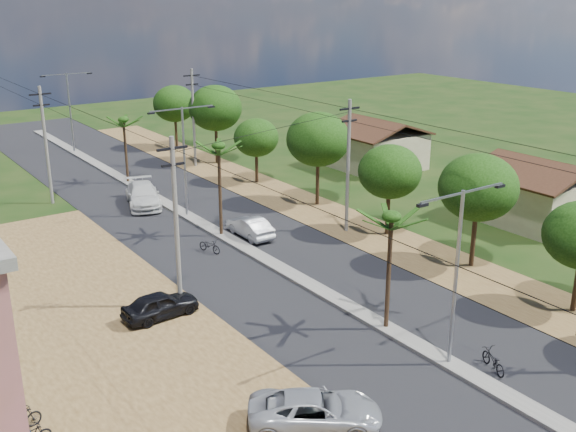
# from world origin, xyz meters

# --- Properties ---
(ground) EXTENTS (160.00, 160.00, 0.00)m
(ground) POSITION_xyz_m (0.00, 0.00, 0.00)
(ground) COLOR black
(ground) RESTS_ON ground
(road) EXTENTS (12.00, 110.00, 0.04)m
(road) POSITION_xyz_m (0.00, 15.00, 0.02)
(road) COLOR black
(road) RESTS_ON ground
(median) EXTENTS (1.00, 90.00, 0.18)m
(median) POSITION_xyz_m (0.00, 18.00, 0.09)
(median) COLOR #605E56
(median) RESTS_ON ground
(dirt_lot_west) EXTENTS (18.00, 46.00, 0.04)m
(dirt_lot_west) POSITION_xyz_m (-15.00, 8.00, 0.02)
(dirt_lot_west) COLOR brown
(dirt_lot_west) RESTS_ON ground
(dirt_shoulder_east) EXTENTS (5.00, 90.00, 0.03)m
(dirt_shoulder_east) POSITION_xyz_m (8.50, 15.00, 0.01)
(dirt_shoulder_east) COLOR brown
(dirt_shoulder_east) RESTS_ON ground
(house_east_near) EXTENTS (7.60, 7.50, 4.60)m
(house_east_near) POSITION_xyz_m (20.00, 10.00, 2.39)
(house_east_near) COLOR tan
(house_east_near) RESTS_ON ground
(house_east_far) EXTENTS (7.60, 7.50, 4.60)m
(house_east_far) POSITION_xyz_m (21.00, 28.00, 2.39)
(house_east_far) COLOR tan
(house_east_far) RESTS_ON ground
(tree_east_c) EXTENTS (4.60, 4.60, 6.83)m
(tree_east_c) POSITION_xyz_m (9.70, 7.00, 4.86)
(tree_east_c) COLOR black
(tree_east_c) RESTS_ON ground
(tree_east_d) EXTENTS (4.20, 4.20, 6.13)m
(tree_east_d) POSITION_xyz_m (9.40, 14.00, 4.34)
(tree_east_d) COLOR black
(tree_east_d) RESTS_ON ground
(tree_east_e) EXTENTS (4.80, 4.80, 7.14)m
(tree_east_e) POSITION_xyz_m (9.60, 22.00, 5.09)
(tree_east_e) COLOR black
(tree_east_e) RESTS_ON ground
(tree_east_f) EXTENTS (3.80, 3.80, 5.52)m
(tree_east_f) POSITION_xyz_m (9.20, 30.00, 3.89)
(tree_east_f) COLOR black
(tree_east_f) RESTS_ON ground
(tree_east_g) EXTENTS (5.00, 5.00, 7.38)m
(tree_east_g) POSITION_xyz_m (9.80, 38.00, 5.24)
(tree_east_g) COLOR black
(tree_east_g) RESTS_ON ground
(tree_east_h) EXTENTS (4.40, 4.40, 6.52)m
(tree_east_h) POSITION_xyz_m (9.50, 46.00, 4.64)
(tree_east_h) COLOR black
(tree_east_h) RESTS_ON ground
(palm_median_near) EXTENTS (2.00, 2.00, 6.15)m
(palm_median_near) POSITION_xyz_m (0.00, 4.00, 5.54)
(palm_median_near) COLOR black
(palm_median_near) RESTS_ON ground
(palm_median_mid) EXTENTS (2.00, 2.00, 6.55)m
(palm_median_mid) POSITION_xyz_m (0.00, 20.00, 5.90)
(palm_median_mid) COLOR black
(palm_median_mid) RESTS_ON ground
(palm_median_far) EXTENTS (2.00, 2.00, 5.85)m
(palm_median_far) POSITION_xyz_m (0.00, 36.00, 5.26)
(palm_median_far) COLOR black
(palm_median_far) RESTS_ON ground
(streetlight_near) EXTENTS (5.10, 0.18, 8.00)m
(streetlight_near) POSITION_xyz_m (0.00, 0.00, 4.79)
(streetlight_near) COLOR gray
(streetlight_near) RESTS_ON ground
(streetlight_mid) EXTENTS (5.10, 0.18, 8.00)m
(streetlight_mid) POSITION_xyz_m (0.00, 25.00, 4.79)
(streetlight_mid) COLOR gray
(streetlight_mid) RESTS_ON ground
(streetlight_far) EXTENTS (5.10, 0.18, 8.00)m
(streetlight_far) POSITION_xyz_m (0.00, 50.00, 4.79)
(streetlight_far) COLOR gray
(streetlight_far) RESTS_ON ground
(utility_pole_w_b) EXTENTS (1.60, 0.24, 9.00)m
(utility_pole_w_b) POSITION_xyz_m (-7.00, 12.00, 4.76)
(utility_pole_w_b) COLOR #605E56
(utility_pole_w_b) RESTS_ON ground
(utility_pole_w_c) EXTENTS (1.60, 0.24, 9.00)m
(utility_pole_w_c) POSITION_xyz_m (-7.00, 34.00, 4.76)
(utility_pole_w_c) COLOR #605E56
(utility_pole_w_c) RESTS_ON ground
(utility_pole_e_b) EXTENTS (1.60, 0.24, 9.00)m
(utility_pole_e_b) POSITION_xyz_m (7.50, 16.00, 4.76)
(utility_pole_e_b) COLOR #605E56
(utility_pole_e_b) RESTS_ON ground
(utility_pole_e_c) EXTENTS (1.60, 0.24, 9.00)m
(utility_pole_e_c) POSITION_xyz_m (7.50, 38.00, 4.76)
(utility_pole_e_c) COLOR #605E56
(utility_pole_e_c) RESTS_ON ground
(car_silver_mid) EXTENTS (1.48, 4.12, 1.35)m
(car_silver_mid) POSITION_xyz_m (1.50, 18.79, 0.68)
(car_silver_mid) COLOR #A2A6AA
(car_silver_mid) RESTS_ON ground
(car_white_far) EXTENTS (3.95, 6.14, 1.65)m
(car_white_far) POSITION_xyz_m (-1.50, 29.33, 0.83)
(car_white_far) COLOR beige
(car_white_far) RESTS_ON ground
(car_parked_silver) EXTENTS (5.45, 4.72, 1.39)m
(car_parked_silver) POSITION_xyz_m (-7.50, -0.18, 0.70)
(car_parked_silver) COLOR #A2A6AA
(car_parked_silver) RESTS_ON ground
(car_parked_dark) EXTENTS (3.97, 1.76, 1.33)m
(car_parked_dark) POSITION_xyz_m (-8.37, 11.46, 0.66)
(car_parked_dark) COLOR black
(car_parked_dark) RESTS_ON ground
(moto_rider_east) EXTENTS (1.20, 1.86, 0.92)m
(moto_rider_east) POSITION_xyz_m (1.20, -1.40, 0.46)
(moto_rider_east) COLOR black
(moto_rider_east) RESTS_ON ground
(moto_rider_west_a) EXTENTS (1.10, 1.83, 0.91)m
(moto_rider_west_a) POSITION_xyz_m (-2.08, 17.82, 0.45)
(moto_rider_west_a) COLOR black
(moto_rider_west_a) RESTS_ON ground
(moto_rider_west_b) EXTENTS (0.62, 1.69, 1.00)m
(moto_rider_west_b) POSITION_xyz_m (-1.20, 30.04, 0.50)
(moto_rider_west_b) COLOR black
(moto_rider_west_b) RESTS_ON ground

